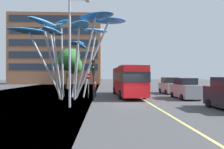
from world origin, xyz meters
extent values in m
cube|color=#424244|center=(0.00, 0.00, -0.05)|extent=(120.00, 240.00, 0.10)
cube|color=#E0D666|center=(1.69, 0.00, 0.00)|extent=(0.16, 144.00, 0.01)
cube|color=red|center=(0.50, 6.29, 1.84)|extent=(2.88, 10.81, 2.97)
cube|color=black|center=(0.50, 6.29, 2.25)|extent=(2.91, 10.92, 0.95)
cube|color=yellow|center=(0.27, 11.58, 3.02)|extent=(1.33, 0.16, 0.36)
cube|color=#B2B2B7|center=(0.50, 6.29, 3.44)|extent=(1.97, 3.82, 0.24)
cylinder|color=black|center=(1.57, 9.66, 0.48)|extent=(0.32, 0.97, 0.96)
cylinder|color=black|center=(-0.85, 9.55, 0.48)|extent=(0.32, 0.97, 0.96)
cylinder|color=black|center=(1.84, 3.40, 0.48)|extent=(0.32, 0.97, 0.96)
cylinder|color=black|center=(-0.58, 3.29, 0.48)|extent=(0.32, 0.97, 0.96)
cylinder|color=#9EA0A5|center=(-3.42, 4.22, 4.04)|extent=(3.67, 0.65, 8.16)
ellipsoid|color=#388EDB|center=(-1.69, 4.01, 8.08)|extent=(3.65, 1.97, 0.82)
cylinder|color=#9EA0A5|center=(-3.76, 5.71, 3.73)|extent=(1.64, 1.03, 7.51)
ellipsoid|color=#4299E0|center=(-3.08, 6.09, 7.47)|extent=(3.21, 2.56, 0.49)
cylinder|color=#9EA0A5|center=(-5.43, 6.57, 3.00)|extent=(0.75, 2.40, 6.07)
ellipsoid|color=#2D7FD1|center=(-5.17, 7.66, 6.00)|extent=(2.37, 4.28, 0.95)
cylinder|color=#9EA0A5|center=(-5.61, 7.46, 3.16)|extent=(0.45, 2.36, 6.39)
ellipsoid|color=#4CA3E5|center=(-5.49, 8.53, 6.33)|extent=(1.88, 3.09, 0.54)
cylinder|color=#9EA0A5|center=(-6.92, 6.24, 4.17)|extent=(0.64, 0.89, 8.36)
ellipsoid|color=#4CA3E5|center=(-7.11, 6.55, 8.34)|extent=(2.80, 3.52, 0.56)
cylinder|color=#9EA0A5|center=(-7.46, 5.31, 3.84)|extent=(1.80, 1.04, 7.72)
ellipsoid|color=#4CA3E5|center=(-8.23, 5.70, 7.68)|extent=(3.80, 2.73, 1.01)
cylinder|color=#9EA0A5|center=(-8.25, 4.15, 3.44)|extent=(3.50, 0.76, 6.98)
ellipsoid|color=#4299E0|center=(-9.90, 3.88, 6.89)|extent=(4.36, 2.28, 0.88)
cylinder|color=#9EA0A5|center=(-7.21, 2.58, 3.64)|extent=(1.50, 2.11, 7.34)
ellipsoid|color=#4299E0|center=(-7.83, 1.66, 7.28)|extent=(2.74, 3.26, 0.74)
cylinder|color=#9EA0A5|center=(-6.57, 2.06, 3.15)|extent=(0.71, 2.01, 6.37)
ellipsoid|color=#4299E0|center=(-6.80, 1.17, 6.31)|extent=(1.88, 3.30, 0.46)
cylinder|color=#9EA0A5|center=(-4.86, 2.73, 3.56)|extent=(0.85, 1.26, 7.16)
ellipsoid|color=#4CA3E5|center=(-4.57, 2.23, 7.13)|extent=(3.04, 3.70, 0.73)
cylinder|color=#9EA0A5|center=(-4.07, 3.01, 3.99)|extent=(2.45, 2.07, 8.05)
ellipsoid|color=#2D7FD1|center=(-2.98, 2.11, 7.99)|extent=(4.19, 3.87, 0.62)
cylinder|color=black|center=(-3.24, 2.46, 1.92)|extent=(0.12, 0.12, 3.83)
cube|color=black|center=(-3.24, 2.32, 3.43)|extent=(0.28, 0.24, 0.80)
sphere|color=#390706|center=(-3.24, 2.19, 3.69)|extent=(0.18, 0.18, 0.18)
sphere|color=#3A2707|center=(-3.24, 2.19, 3.43)|extent=(0.18, 0.18, 0.18)
sphere|color=green|center=(-3.24, 2.19, 3.17)|extent=(0.18, 0.18, 0.18)
cylinder|color=black|center=(-3.43, 6.90, 1.63)|extent=(0.12, 0.12, 3.25)
cube|color=black|center=(-3.43, 6.76, 2.85)|extent=(0.28, 0.24, 0.80)
sphere|color=#390706|center=(-3.43, 6.63, 3.11)|extent=(0.18, 0.18, 0.18)
sphere|color=#3A2707|center=(-3.43, 6.63, 2.85)|extent=(0.18, 0.18, 0.18)
sphere|color=green|center=(-3.43, 6.63, 2.59)|extent=(0.18, 0.18, 0.18)
cylinder|color=black|center=(5.57, -2.33, 0.30)|extent=(0.20, 0.60, 0.60)
cube|color=gray|center=(6.10, 3.49, 0.82)|extent=(1.74, 4.58, 1.29)
cube|color=black|center=(6.10, 3.49, 1.80)|extent=(1.60, 2.52, 0.66)
cylinder|color=black|center=(6.97, 4.91, 0.30)|extent=(0.20, 0.60, 0.60)
cylinder|color=black|center=(5.22, 4.91, 0.30)|extent=(0.20, 0.60, 0.60)
cylinder|color=black|center=(6.97, 2.07, 0.30)|extent=(0.20, 0.60, 0.60)
cylinder|color=black|center=(5.22, 2.07, 0.30)|extent=(0.20, 0.60, 0.60)
cube|color=gray|center=(6.48, 9.78, 0.80)|extent=(1.82, 4.36, 1.23)
cube|color=black|center=(6.48, 9.78, 1.78)|extent=(1.68, 2.40, 0.73)
cylinder|color=black|center=(7.39, 11.13, 0.30)|extent=(0.20, 0.60, 0.60)
cylinder|color=black|center=(5.57, 11.13, 0.30)|extent=(0.20, 0.60, 0.60)
cylinder|color=black|center=(7.39, 8.43, 0.30)|extent=(0.20, 0.60, 0.60)
cylinder|color=black|center=(5.57, 8.43, 0.30)|extent=(0.20, 0.60, 0.60)
cylinder|color=gray|center=(-4.80, -1.96, 4.12)|extent=(0.18, 0.18, 8.25)
cylinder|color=brown|center=(-8.68, 20.01, 1.41)|extent=(0.51, 0.51, 2.83)
sphere|color=#286028|center=(-7.63, 21.17, 4.20)|extent=(3.03, 3.03, 3.03)
sphere|color=#286028|center=(-8.43, 20.12, 5.24)|extent=(3.94, 3.94, 3.94)
sphere|color=#286028|center=(-7.84, 21.21, 6.10)|extent=(2.55, 2.55, 2.55)
sphere|color=#286028|center=(-7.83, 19.17, 5.01)|extent=(2.66, 2.66, 2.66)
sphere|color=#286028|center=(-7.63, 19.54, 4.61)|extent=(2.46, 2.46, 2.46)
cylinder|color=#2D3342|center=(-3.24, 5.54, 0.45)|extent=(0.29, 0.29, 0.91)
cylinder|color=maroon|center=(-3.24, 5.54, 1.19)|extent=(0.34, 0.34, 0.57)
sphere|color=beige|center=(-3.24, 5.54, 1.59)|extent=(0.22, 0.22, 0.22)
cylinder|color=gray|center=(-3.87, 4.87, 1.30)|extent=(0.08, 0.08, 2.60)
cylinder|color=red|center=(-3.87, 4.84, 2.30)|extent=(0.60, 0.03, 0.60)
cube|color=white|center=(-3.87, 4.81, 2.30)|extent=(0.40, 0.04, 0.11)
cube|color=brown|center=(-15.73, 45.24, 9.83)|extent=(25.39, 10.55, 19.66)
cube|color=#1E2838|center=(-15.73, 39.94, 4.75)|extent=(23.86, 0.08, 1.83)
cube|color=#1E2838|center=(-15.73, 39.94, 8.03)|extent=(23.86, 0.08, 1.83)
cube|color=#1E2838|center=(-15.73, 39.94, 11.30)|extent=(23.86, 0.08, 1.83)
cube|color=#1E2838|center=(-15.73, 39.94, 14.58)|extent=(23.86, 0.08, 1.83)
cube|color=#1E2838|center=(-15.73, 39.94, 17.86)|extent=(23.86, 0.08, 1.83)
camera|label=1|loc=(-2.29, -17.87, 2.37)|focal=33.96mm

